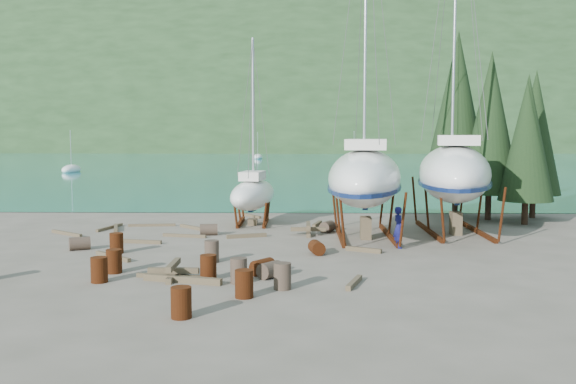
{
  "coord_description": "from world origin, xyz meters",
  "views": [
    {
      "loc": [
        1.3,
        -26.41,
        5.08
      ],
      "look_at": [
        0.68,
        3.0,
        2.45
      ],
      "focal_mm": 40.0,
      "sensor_mm": 36.0,
      "label": 1
    }
  ],
  "objects_px": {
    "small_sailboat_shore": "(253,194)",
    "worker": "(399,227)",
    "large_sailboat_far": "(454,172)",
    "large_sailboat_near": "(365,177)"
  },
  "relations": [
    {
      "from": "large_sailboat_far",
      "to": "worker",
      "type": "bearing_deg",
      "value": -116.43
    },
    {
      "from": "large_sailboat_near",
      "to": "worker",
      "type": "bearing_deg",
      "value": -60.8
    },
    {
      "from": "large_sailboat_far",
      "to": "worker",
      "type": "xyz_separation_m",
      "value": [
        -3.51,
        -4.56,
        -2.23
      ]
    },
    {
      "from": "large_sailboat_near",
      "to": "small_sailboat_shore",
      "type": "bearing_deg",
      "value": 150.22
    },
    {
      "from": "large_sailboat_near",
      "to": "small_sailboat_shore",
      "type": "height_order",
      "value": "large_sailboat_near"
    },
    {
      "from": "small_sailboat_shore",
      "to": "worker",
      "type": "relative_size",
      "value": 5.63
    },
    {
      "from": "large_sailboat_near",
      "to": "small_sailboat_shore",
      "type": "xyz_separation_m",
      "value": [
        -5.9,
        4.51,
        -1.29
      ]
    },
    {
      "from": "large_sailboat_near",
      "to": "large_sailboat_far",
      "type": "distance_m",
      "value": 4.96
    },
    {
      "from": "large_sailboat_near",
      "to": "worker",
      "type": "relative_size",
      "value": 10.05
    },
    {
      "from": "worker",
      "to": "large_sailboat_far",
      "type": "bearing_deg",
      "value": -51.82
    }
  ]
}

